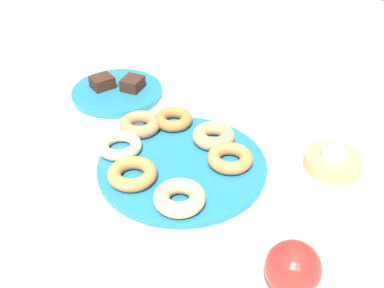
% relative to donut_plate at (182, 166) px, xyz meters
% --- Properties ---
extents(ground_plane, '(2.40, 2.40, 0.00)m').
position_rel_donut_plate_xyz_m(ground_plane, '(0.00, 0.00, -0.01)').
color(ground_plane, white).
extents(donut_plate, '(0.34, 0.34, 0.01)m').
position_rel_donut_plate_xyz_m(donut_plate, '(0.00, 0.00, 0.00)').
color(donut_plate, '#1E6B93').
rests_on(donut_plate, ground_plane).
extents(donut_0, '(0.12, 0.12, 0.03)m').
position_rel_donut_plate_xyz_m(donut_0, '(0.00, 0.10, 0.02)').
color(donut_0, tan).
rests_on(donut_0, donut_plate).
extents(donut_1, '(0.12, 0.12, 0.03)m').
position_rel_donut_plate_xyz_m(donut_1, '(-0.04, -0.10, 0.02)').
color(donut_1, '#BC7A3D').
rests_on(donut_1, donut_plate).
extents(donut_2, '(0.10, 0.10, 0.03)m').
position_rel_donut_plate_xyz_m(donut_2, '(0.08, -0.09, 0.02)').
color(donut_2, tan).
rests_on(donut_2, donut_plate).
extents(donut_3, '(0.12, 0.12, 0.03)m').
position_rel_donut_plate_xyz_m(donut_3, '(0.07, 0.06, 0.02)').
color(donut_3, '#BC7A3D').
rests_on(donut_3, donut_plate).
extents(donut_4, '(0.13, 0.13, 0.02)m').
position_rel_donut_plate_xyz_m(donut_4, '(-0.12, -0.05, 0.02)').
color(donut_4, '#EABC84').
rests_on(donut_4, donut_plate).
extents(donut_5, '(0.09, 0.09, 0.03)m').
position_rel_donut_plate_xyz_m(donut_5, '(-0.11, 0.09, 0.02)').
color(donut_5, '#AD6B33').
rests_on(donut_5, donut_plate).
extents(donut_6, '(0.10, 0.10, 0.03)m').
position_rel_donut_plate_xyz_m(donut_6, '(-0.15, 0.03, 0.02)').
color(donut_6, '#B27547').
rests_on(donut_6, donut_plate).
extents(cake_plate, '(0.22, 0.22, 0.02)m').
position_rel_donut_plate_xyz_m(cake_plate, '(-0.32, 0.11, 0.00)').
color(cake_plate, '#1E6B93').
rests_on(cake_plate, ground_plane).
extents(brownie_near, '(0.06, 0.06, 0.03)m').
position_rel_donut_plate_xyz_m(brownie_near, '(-0.35, 0.09, 0.02)').
color(brownie_near, '#381E14').
rests_on(brownie_near, cake_plate).
extents(brownie_far, '(0.06, 0.06, 0.03)m').
position_rel_donut_plate_xyz_m(brownie_far, '(-0.29, 0.13, 0.02)').
color(brownie_far, '#381E14').
rests_on(brownie_far, cake_plate).
extents(candle_holder, '(0.11, 0.11, 0.03)m').
position_rel_donut_plate_xyz_m(candle_holder, '(0.22, 0.20, 0.01)').
color(candle_holder, tan).
rests_on(candle_holder, ground_plane).
extents(tealight, '(0.05, 0.05, 0.01)m').
position_rel_donut_plate_xyz_m(tealight, '(0.22, 0.20, 0.03)').
color(tealight, silver).
rests_on(tealight, candle_holder).
extents(apple, '(0.08, 0.08, 0.08)m').
position_rel_donut_plate_xyz_m(apple, '(0.31, -0.10, 0.04)').
color(apple, red).
rests_on(apple, ground_plane).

